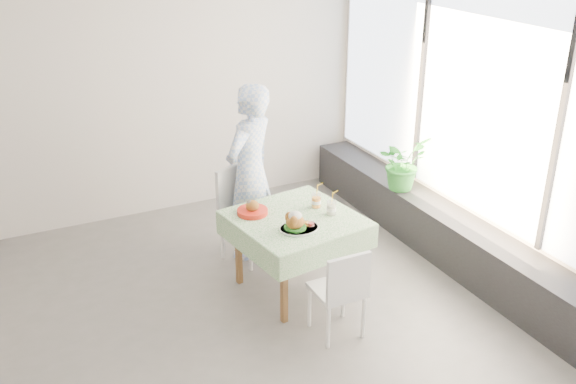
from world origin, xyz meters
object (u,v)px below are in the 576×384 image
diner (250,172)px  juice_cup_orange (316,201)px  chair_near (337,307)px  cafe_table (295,245)px  chair_far (248,231)px  potted_plant (402,163)px  main_dish (297,224)px

diner → juice_cup_orange: (0.36, -0.71, -0.09)m
chair_near → juice_cup_orange: (0.26, 0.87, 0.55)m
chair_near → cafe_table: bearing=90.3°
juice_cup_orange → chair_far: bearing=122.9°
juice_cup_orange → potted_plant: (1.30, 0.48, -0.01)m
cafe_table → potted_plant: size_ratio=2.03×
diner → main_dish: bearing=56.8°
diner → potted_plant: diner is taller
cafe_table → chair_far: bearing=101.7°
chair_far → potted_plant: 1.80m
chair_far → chair_near: bearing=-84.0°
cafe_table → diner: diner is taller
chair_far → main_dish: (0.06, -0.98, 0.51)m
potted_plant → diner: bearing=171.8°
juice_cup_orange → diner: bearing=116.5°
chair_near → diner: (-0.09, 1.58, 0.64)m
chair_far → chair_near: 1.53m
potted_plant → chair_far: bearing=174.2°
cafe_table → diner: size_ratio=0.66×
cafe_table → potted_plant: bearing=20.3°
chair_near → juice_cup_orange: size_ratio=3.02×
diner → potted_plant: (1.65, -0.24, -0.10)m
cafe_table → chair_far: chair_far is taller
chair_far → main_dish: bearing=-86.7°
chair_far → diner: (0.07, 0.06, 0.60)m
diner → potted_plant: size_ratio=3.07×
chair_far → cafe_table: bearing=-78.3°
main_dish → juice_cup_orange: (0.36, 0.33, 0.00)m
cafe_table → chair_near: (0.00, -0.76, -0.21)m
cafe_table → chair_far: 0.79m
main_dish → juice_cup_orange: juice_cup_orange is taller
diner → main_dish: diner is taller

